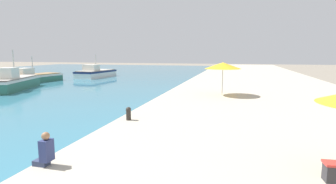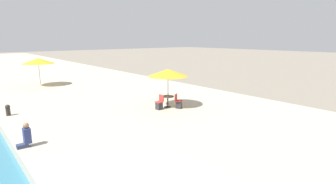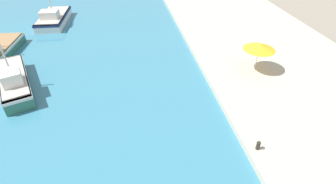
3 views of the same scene
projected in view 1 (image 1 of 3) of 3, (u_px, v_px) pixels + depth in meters
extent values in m
cube|color=teal|center=(30.00, 76.00, 44.24)|extent=(56.00, 90.00, 0.04)
cube|color=#BCB29E|center=(253.00, 80.00, 35.23)|extent=(16.00, 90.00, 0.53)
cube|color=#33705B|center=(15.00, 84.00, 27.32)|extent=(4.64, 7.99, 1.20)
cube|color=silver|center=(15.00, 79.00, 27.25)|extent=(4.71, 8.08, 0.25)
cube|color=#ADA89E|center=(15.00, 78.00, 27.23)|extent=(4.27, 7.35, 0.10)
cube|color=silver|center=(8.00, 73.00, 25.81)|extent=(1.96, 2.11, 1.08)
cylinder|color=#B7B2A8|center=(14.00, 63.00, 27.01)|extent=(0.12, 0.12, 2.87)
cube|color=#33705B|center=(33.00, 79.00, 34.35)|extent=(3.48, 8.04, 0.97)
cube|color=silver|center=(33.00, 76.00, 34.30)|extent=(3.54, 8.13, 0.25)
cube|color=#99754C|center=(33.00, 75.00, 34.27)|extent=(3.20, 7.40, 0.10)
cube|color=silver|center=(24.00, 72.00, 32.94)|extent=(2.01, 1.91, 0.87)
cylinder|color=#B7B2A8|center=(32.00, 65.00, 34.10)|extent=(0.12, 0.12, 2.32)
cube|color=white|center=(96.00, 74.00, 41.84)|extent=(3.60, 7.51, 1.03)
cube|color=navy|center=(96.00, 72.00, 41.78)|extent=(3.67, 7.59, 0.25)
cube|color=#ADA89E|center=(96.00, 70.00, 41.76)|extent=(3.32, 6.91, 0.10)
cube|color=silver|center=(91.00, 68.00, 40.49)|extent=(2.28, 1.76, 0.93)
cylinder|color=#B7B2A8|center=(96.00, 62.00, 41.57)|extent=(0.12, 0.12, 2.48)
cylinder|color=#B7B7B7|center=(222.00, 81.00, 20.47)|extent=(0.06, 0.06, 2.23)
cone|color=yellow|center=(223.00, 66.00, 20.29)|extent=(2.82, 2.82, 0.49)
cube|color=#2D2D33|center=(331.00, 173.00, 6.68)|extent=(0.36, 0.36, 0.45)
cube|color=red|center=(332.00, 164.00, 6.64)|extent=(0.43, 0.43, 0.06)
cube|color=#333D5B|center=(41.00, 163.00, 7.67)|extent=(0.42, 0.28, 0.16)
cube|color=navy|center=(47.00, 150.00, 7.56)|extent=(0.26, 0.36, 0.63)
sphere|color=#9E704C|center=(46.00, 136.00, 7.50)|extent=(0.23, 0.23, 0.23)
cylinder|color=#2D2823|center=(129.00, 116.00, 12.89)|extent=(0.24, 0.24, 0.45)
sphere|color=#2D2823|center=(128.00, 110.00, 12.85)|extent=(0.26, 0.26, 0.26)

